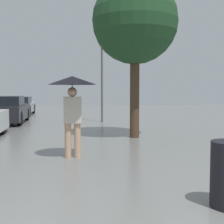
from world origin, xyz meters
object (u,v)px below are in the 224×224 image
object	(u,v)px
pedestrian	(72,92)
street_lamp	(102,67)
tree	(135,22)
parked_car_farthest	(19,106)
parked_car_third	(7,110)

from	to	relation	value
pedestrian	street_lamp	xyz separation A→B (m)	(1.61, 8.12, 1.18)
tree	street_lamp	distance (m)	5.39
pedestrian	parked_car_farthest	world-z (taller)	pedestrian
parked_car_third	street_lamp	xyz separation A→B (m)	(4.58, -0.12, 2.10)
street_lamp	pedestrian	bearing A→B (deg)	-101.21
pedestrian	parked_car_third	size ratio (longest dim) A/B	0.47
pedestrian	tree	world-z (taller)	tree
parked_car_farthest	pedestrian	bearing A→B (deg)	-76.62
parked_car_farthest	street_lamp	xyz separation A→B (m)	(4.78, -5.21, 2.16)
pedestrian	parked_car_farthest	distance (m)	13.74
tree	pedestrian	bearing A→B (deg)	-126.27
tree	parked_car_farthest	bearing A→B (deg)	116.72
parked_car_third	street_lamp	bearing A→B (deg)	-1.55
street_lamp	tree	bearing A→B (deg)	-84.68
parked_car_farthest	street_lamp	distance (m)	7.39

